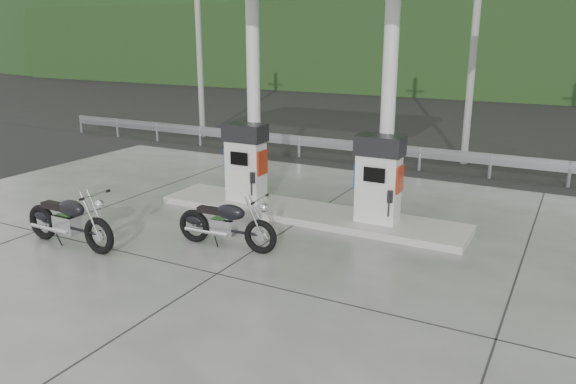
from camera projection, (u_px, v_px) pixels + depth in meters
The scene contains 15 objects.
ground at pixel (248, 255), 10.35m from camera, with size 160.00×160.00×0.00m, color black.
forecourt_apron at pixel (248, 255), 10.34m from camera, with size 18.00×14.00×0.02m, color slate.
pump_island at pixel (308, 213), 12.45m from camera, with size 7.00×1.40×0.15m, color #A19F96.
gas_pump_left at pixel (246, 163), 12.90m from camera, with size 0.95×0.55×1.80m, color silver, non-canonical shape.
gas_pump_right at pixel (379, 179), 11.46m from camera, with size 0.95×0.55×1.80m, color silver, non-canonical shape.
canopy_column_left at pixel (254, 91), 12.80m from camera, with size 0.30×0.30×5.00m, color white.
canopy_column_right at pixel (389, 98), 11.36m from camera, with size 0.30×0.30×5.00m, color white.
guardrail at pixel (388, 144), 16.95m from camera, with size 26.00×0.16×1.42m, color gray, non-canonical shape.
road at pixel (418, 147), 20.12m from camera, with size 60.00×7.00×0.01m, color black.
utility_pole_a at pixel (198, 31), 20.93m from camera, with size 0.22×0.22×8.00m, color gray.
utility_pole_b at pixel (475, 31), 16.42m from camera, with size 0.22×0.22×8.00m, color gray.
tree_band at pixel (501, 48), 35.01m from camera, with size 80.00×6.00×6.00m, color black.
forested_hills at pixel (538, 70), 61.31m from camera, with size 100.00×40.00×140.00m, color black, non-canonical shape.
motorcycle_left at pixel (69, 221), 10.61m from camera, with size 2.12×0.67×1.00m, color black, non-canonical shape.
motorcycle_right at pixel (226, 224), 10.56m from camera, with size 1.96×0.62×0.93m, color black, non-canonical shape.
Camera 1 is at (5.16, -8.16, 3.96)m, focal length 35.00 mm.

